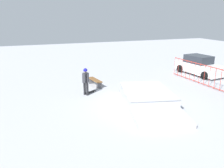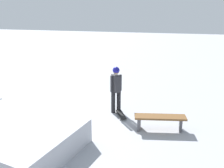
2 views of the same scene
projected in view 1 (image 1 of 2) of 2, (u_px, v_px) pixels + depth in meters
The scene contains 7 objects.
ground_plane at pixel (139, 104), 12.87m from camera, with size 60.00×60.00×0.00m, color #A8AAB2.
skate_ramp at pixel (149, 99), 12.76m from camera, with size 5.86×3.79×0.74m.
skater at pixel (86, 80), 14.09m from camera, with size 0.40×0.44×1.73m.
skateboard at pixel (90, 92), 14.70m from camera, with size 0.53×0.81×0.09m.
perimeter_fence at pixel (224, 81), 14.66m from camera, with size 10.02×0.53×1.50m.
park_bench at pixel (95, 81), 16.10m from camera, with size 1.64×0.65×0.48m.
parked_car_white at pixel (199, 66), 19.17m from camera, with size 4.27×2.30×1.60m.
Camera 1 is at (10.70, -5.60, 4.83)m, focal length 36.54 mm.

